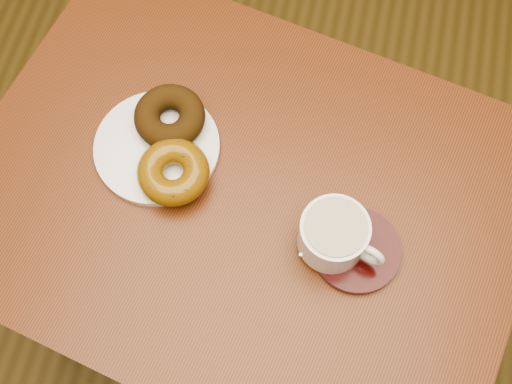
% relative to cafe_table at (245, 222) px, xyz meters
% --- Properties ---
extents(ground, '(6.00, 6.00, 0.00)m').
position_rel_cafe_table_xyz_m(ground, '(-0.17, 0.07, -0.69)').
color(ground, brown).
rests_on(ground, ground).
extents(cafe_table, '(1.00, 0.83, 0.82)m').
position_rel_cafe_table_xyz_m(cafe_table, '(0.00, 0.00, 0.00)').
color(cafe_table, '#5F2E14').
rests_on(cafe_table, ground).
extents(donut_plate, '(0.23, 0.23, 0.01)m').
position_rel_cafe_table_xyz_m(donut_plate, '(-0.15, 0.05, 0.14)').
color(donut_plate, white).
rests_on(donut_plate, cafe_table).
extents(donut_cinnamon, '(0.15, 0.15, 0.04)m').
position_rel_cafe_table_xyz_m(donut_cinnamon, '(-0.14, 0.09, 0.16)').
color(donut_cinnamon, '#36210A').
rests_on(donut_cinnamon, donut_plate).
extents(donut_caramel, '(0.12, 0.12, 0.04)m').
position_rel_cafe_table_xyz_m(donut_caramel, '(-0.11, -0.00, 0.16)').
color(donut_caramel, brown).
rests_on(donut_caramel, donut_plate).
extents(saucer, '(0.14, 0.14, 0.01)m').
position_rel_cafe_table_xyz_m(saucer, '(0.19, -0.05, 0.14)').
color(saucer, '#340807').
rests_on(saucer, cafe_table).
extents(coffee_cup, '(0.13, 0.10, 0.07)m').
position_rel_cafe_table_xyz_m(coffee_cup, '(0.15, -0.05, 0.18)').
color(coffee_cup, white).
rests_on(coffee_cup, saucer).
extents(teaspoon, '(0.03, 0.10, 0.01)m').
position_rel_cafe_table_xyz_m(teaspoon, '(0.12, -0.01, 0.15)').
color(teaspoon, silver).
rests_on(teaspoon, saucer).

